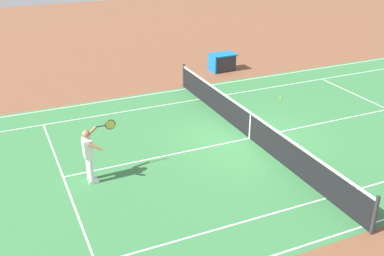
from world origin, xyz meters
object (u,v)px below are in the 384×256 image
at_px(tennis_ball, 280,98).
at_px(tennis_player_near, 89,153).
at_px(tennis_net, 250,125).
at_px(equipment_cart_tarped, 222,62).

bearing_deg(tennis_ball, tennis_player_near, 20.60).
bearing_deg(tennis_net, tennis_ball, -138.78).
height_order(tennis_net, tennis_ball, tennis_net).
xyz_separation_m(tennis_ball, equipment_cart_tarped, (0.43, -4.50, 0.40)).
bearing_deg(tennis_player_near, tennis_net, -174.33).
bearing_deg(equipment_cart_tarped, tennis_net, 69.52).
xyz_separation_m(tennis_player_near, tennis_ball, (-8.79, -3.30, -0.90)).
bearing_deg(tennis_player_near, tennis_ball, -159.40).
distance_m(tennis_net, tennis_ball, 4.19).
relative_size(tennis_net, tennis_ball, 177.27).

